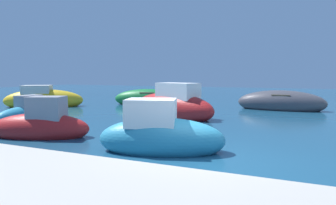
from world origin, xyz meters
name	(u,v)px	position (x,y,z in m)	size (l,w,h in m)	color
ground	(206,162)	(0.00, 0.00, 0.00)	(80.00, 80.00, 0.00)	navy
moored_boat_0	(26,113)	(-9.20, 3.02, 0.32)	(1.05, 3.11, 1.32)	teal
moored_boat_1	(172,106)	(-3.46, 6.59, 0.52)	(5.26, 3.41, 2.01)	#B21E1E
moored_boat_4	(148,99)	(-7.14, 11.39, 0.38)	(5.00, 2.60, 1.38)	#197233
moored_boat_5	(281,103)	(1.40, 11.60, 0.41)	(4.92, 1.71, 1.48)	#3F3F47
moored_boat_6	(43,100)	(-12.75, 7.52, 0.46)	(4.98, 3.95, 1.70)	gold
moored_boat_7	(160,136)	(-1.39, 0.46, 0.43)	(3.65, 2.22, 1.69)	teal
moored_boat_8	(41,126)	(-5.77, 0.59, 0.38)	(3.51, 2.20, 1.59)	#B21E1E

